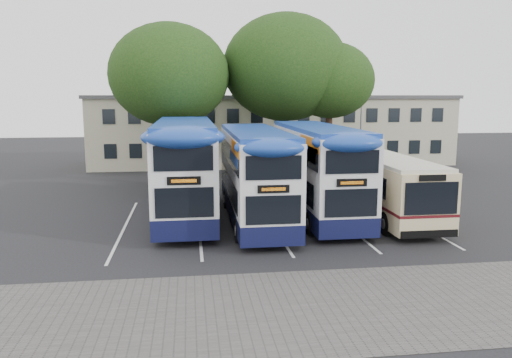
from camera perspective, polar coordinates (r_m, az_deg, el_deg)
The scene contains 12 objects.
ground at distance 20.91m, azimuth 14.26°, elevation -7.88°, with size 120.00×120.00×0.00m, color black.
paving_strip at distance 15.84m, azimuth 14.22°, elevation -13.58°, with size 40.00×6.00×0.01m, color #595654.
bay_lines at distance 24.58m, azimuth 1.69°, elevation -4.97°, with size 14.12×11.00×0.01m.
depot_building at distance 46.20m, azimuth 1.90°, elevation 5.76°, with size 32.40×8.40×6.20m.
lamp_post at distance 40.81m, azimuth 11.99°, elevation 7.79°, with size 0.25×1.05×9.06m.
tree_left at distance 34.78m, azimuth -9.88°, elevation 11.64°, with size 8.12×8.12×11.00m.
tree_mid at distance 36.93m, azimuth 3.38°, elevation 12.59°, with size 9.05×9.05×12.01m.
tree_right at distance 36.94m, azimuth 8.45°, elevation 11.05°, with size 6.38×6.38×9.96m.
bus_dd_left at distance 25.72m, azimuth -8.11°, elevation 1.68°, with size 2.84×11.70×4.88m.
bus_dd_mid at distance 24.40m, azimuth -0.13°, elevation 0.89°, with size 2.63×10.85×4.52m.
bus_dd_right at distance 25.78m, azimuth 6.97°, elevation 1.41°, with size 2.69×11.09×4.62m.
bus_single at distance 26.49m, azimuth 14.20°, elevation -0.30°, with size 2.67×10.48×3.13m.
Camera 1 is at (-7.62, -18.48, 6.12)m, focal length 35.00 mm.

